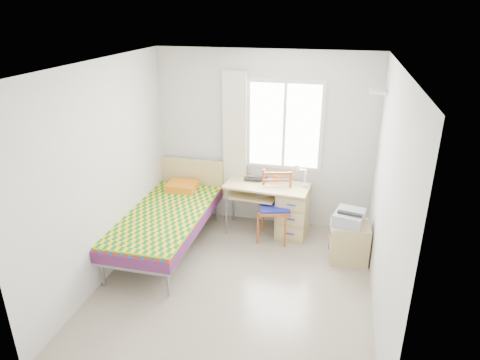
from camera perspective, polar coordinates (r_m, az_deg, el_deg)
name	(u,v)px	position (r m, az deg, el deg)	size (l,w,h in m)	color
floor	(235,285)	(5.34, -0.62, -13.77)	(3.50, 3.50, 0.00)	#BCAD93
ceiling	(234,65)	(4.35, -0.77, 15.09)	(3.50, 3.50, 0.00)	white
wall_back	(264,141)	(6.30, 3.18, 5.27)	(3.20, 3.20, 0.00)	silver
wall_left	(103,174)	(5.29, -17.76, 0.77)	(3.50, 3.50, 0.00)	silver
wall_right	(387,201)	(4.61, 19.02, -2.62)	(3.50, 3.50, 0.00)	silver
window	(284,126)	(6.17, 5.95, 7.22)	(1.10, 0.04, 1.30)	white
curtain	(235,130)	(6.28, -0.70, 6.66)	(0.35, 0.05, 1.70)	beige
floating_shelf	(378,91)	(5.69, 17.92, 11.19)	(0.20, 0.32, 0.03)	white
bed	(168,216)	(5.96, -9.58, -4.80)	(1.04, 2.20, 0.95)	gray
desk	(288,208)	(6.26, 6.42, -3.78)	(1.24, 0.65, 0.75)	tan
chair	(275,202)	(6.08, 4.72, -2.98)	(0.52, 0.52, 0.99)	#97551D
cabinet	(349,242)	(5.85, 14.31, -7.98)	(0.52, 0.47, 0.53)	tan
printer	(349,217)	(5.69, 14.36, -4.83)	(0.43, 0.47, 0.18)	#ADB0B6
laptop	(256,181)	(6.26, 2.12, -0.08)	(0.36, 0.23, 0.03)	black
pen_cup	(277,178)	(6.28, 4.93, 0.25)	(0.08, 0.08, 0.09)	orange
task_lamp	(300,174)	(5.97, 8.05, 0.81)	(0.21, 0.31, 0.37)	white
book	(256,193)	(6.27, 2.20, -1.74)	(0.17, 0.24, 0.02)	gray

